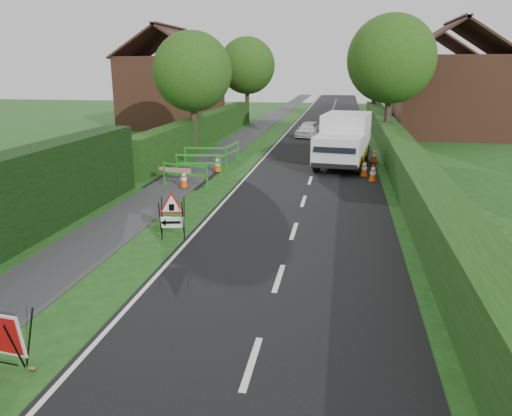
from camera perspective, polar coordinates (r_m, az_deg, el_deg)
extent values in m
plane|color=#194714|center=(11.39, -10.79, -9.09)|extent=(120.00, 120.00, 0.00)
cube|color=black|center=(44.89, 8.31, 9.62)|extent=(6.00, 90.00, 0.02)
cube|color=#2D2D30|center=(45.39, 1.26, 9.85)|extent=(2.00, 90.00, 0.02)
cube|color=#14380F|center=(33.17, -5.64, 7.54)|extent=(1.00, 24.00, 1.80)
cube|color=#14380F|center=(26.19, 15.69, 4.81)|extent=(1.20, 50.00, 1.50)
cube|color=brown|center=(42.01, -9.53, 12.91)|extent=(7.00, 7.00, 5.50)
cube|color=#331E19|center=(42.61, -12.11, 18.00)|extent=(4.00, 7.40, 2.58)
cube|color=#331E19|center=(41.46, -7.38, 18.28)|extent=(4.00, 7.40, 2.58)
cube|color=#331E19|center=(42.07, -9.85, 19.64)|extent=(0.25, 7.40, 0.18)
cube|color=brown|center=(38.35, 21.18, 11.83)|extent=(7.00, 7.00, 5.50)
cube|color=#331E19|center=(38.06, 19.07, 17.81)|extent=(4.00, 7.40, 2.58)
cube|color=#331E19|center=(38.71, 24.42, 17.24)|extent=(4.00, 7.40, 2.58)
cube|color=#331E19|center=(38.41, 21.95, 19.16)|extent=(0.25, 7.40, 0.18)
cube|color=brown|center=(52.30, 19.43, 12.79)|extent=(7.00, 7.00, 5.50)
cube|color=#331E19|center=(52.05, 17.84, 17.16)|extent=(4.00, 7.40, 2.58)
cube|color=#331E19|center=(52.60, 21.78, 16.79)|extent=(4.00, 7.40, 2.58)
cube|color=#331E19|center=(52.35, 19.94, 18.17)|extent=(0.25, 7.40, 0.18)
cylinder|color=#2D2116|center=(29.08, -7.06, 8.95)|extent=(0.36, 0.36, 2.62)
sphere|color=#1B3D10|center=(28.88, -7.28, 15.22)|extent=(4.40, 4.40, 4.40)
cylinder|color=#2D2116|center=(31.89, 14.72, 9.47)|extent=(0.36, 0.36, 2.97)
sphere|color=#1B3D10|center=(31.73, 15.21, 16.11)|extent=(5.20, 5.20, 5.20)
cylinder|color=#2D2116|center=(44.55, -1.01, 11.54)|extent=(0.36, 0.36, 2.80)
sphere|color=#1B3D10|center=(44.43, -1.03, 15.96)|extent=(4.80, 4.80, 4.80)
cylinder|color=#2D2116|center=(47.82, 13.26, 11.21)|extent=(0.36, 0.36, 2.45)
sphere|color=#1B3D10|center=(47.69, 13.49, 14.81)|extent=(4.20, 4.20, 4.20)
cylinder|color=black|center=(9.04, -25.87, -14.09)|extent=(0.07, 0.33, 0.91)
cylinder|color=black|center=(9.26, -24.45, -13.20)|extent=(0.07, 0.33, 0.91)
cylinder|color=black|center=(14.14, -10.88, -1.48)|extent=(0.11, 0.36, 1.17)
cylinder|color=black|center=(14.42, -10.71, -1.13)|extent=(0.11, 0.36, 1.17)
cylinder|color=black|center=(14.06, -8.33, -1.46)|extent=(0.11, 0.36, 1.17)
cylinder|color=black|center=(14.34, -8.21, -1.11)|extent=(0.11, 0.36, 1.17)
cube|color=white|center=(14.24, -9.53, -1.63)|extent=(0.64, 0.16, 0.32)
cube|color=black|center=(14.22, -9.54, -1.64)|extent=(0.46, 0.11, 0.07)
cone|color=black|center=(14.26, -10.55, -1.65)|extent=(0.18, 0.22, 0.19)
cube|color=black|center=(14.09, -9.62, 0.07)|extent=(0.15, 0.04, 0.19)
cube|color=silver|center=(25.85, 10.27, 8.32)|extent=(2.56, 3.68, 2.05)
cube|color=silver|center=(23.36, 9.36, 6.59)|extent=(2.40, 2.48, 1.26)
cube|color=black|center=(22.27, 8.99, 6.96)|extent=(1.89, 0.49, 0.58)
cube|color=yellow|center=(25.16, 7.44, 6.36)|extent=(0.72, 5.22, 0.26)
cube|color=yellow|center=(24.88, 12.33, 6.02)|extent=(0.72, 5.22, 0.26)
cube|color=black|center=(22.43, 8.90, 4.77)|extent=(2.08, 0.40, 0.21)
cylinder|color=black|center=(23.57, 6.96, 5.16)|extent=(0.37, 0.88, 0.85)
cylinder|color=black|center=(23.30, 11.61, 4.83)|extent=(0.37, 0.88, 0.85)
cylinder|color=black|center=(26.90, 8.35, 6.43)|extent=(0.37, 0.88, 0.85)
cylinder|color=black|center=(26.66, 12.43, 6.15)|extent=(0.37, 0.88, 0.85)
cube|color=black|center=(21.95, 13.17, 2.99)|extent=(0.38, 0.38, 0.04)
cone|color=#FF4908|center=(21.87, 13.23, 4.00)|extent=(0.32, 0.32, 0.75)
cylinder|color=white|center=(21.88, 13.23, 3.90)|extent=(0.25, 0.25, 0.14)
cylinder|color=white|center=(21.84, 13.26, 4.38)|extent=(0.17, 0.17, 0.10)
cube|color=black|center=(22.88, 12.22, 3.56)|extent=(0.38, 0.38, 0.04)
cone|color=#FF4908|center=(22.80, 12.27, 4.53)|extent=(0.32, 0.32, 0.75)
cylinder|color=white|center=(22.81, 12.27, 4.44)|extent=(0.25, 0.25, 0.14)
cylinder|color=white|center=(22.77, 12.30, 4.90)|extent=(0.17, 0.17, 0.10)
cube|color=black|center=(26.42, 13.32, 5.11)|extent=(0.38, 0.38, 0.04)
cone|color=#FF4908|center=(26.35, 13.38, 5.95)|extent=(0.32, 0.32, 0.75)
cylinder|color=white|center=(26.36, 13.37, 5.87)|extent=(0.25, 0.25, 0.14)
cylinder|color=white|center=(26.33, 13.40, 6.28)|extent=(0.17, 0.17, 0.10)
cube|color=black|center=(20.49, -8.21, 2.34)|extent=(0.38, 0.38, 0.04)
cone|color=#FF4908|center=(20.40, -8.26, 3.42)|extent=(0.32, 0.32, 0.75)
cylinder|color=white|center=(20.41, -8.25, 3.32)|extent=(0.25, 0.25, 0.14)
cylinder|color=white|center=(20.37, -8.27, 3.83)|extent=(0.17, 0.17, 0.10)
cube|color=black|center=(23.47, -4.43, 4.18)|extent=(0.38, 0.38, 0.04)
cone|color=#FF4908|center=(23.40, -4.45, 5.13)|extent=(0.32, 0.32, 0.75)
cylinder|color=white|center=(23.40, -4.45, 5.04)|extent=(0.25, 0.25, 0.14)
cylinder|color=white|center=(23.37, -4.46, 5.49)|extent=(0.17, 0.17, 0.10)
cube|color=#1C961B|center=(21.01, -10.46, 3.92)|extent=(0.06, 0.06, 1.00)
cube|color=#1C961B|center=(20.02, -5.61, 3.52)|extent=(0.06, 0.06, 1.00)
cube|color=#1C961B|center=(20.41, -8.14, 4.88)|extent=(1.97, 0.47, 0.08)
cube|color=#1C961B|center=(20.48, -8.10, 3.86)|extent=(1.97, 0.47, 0.08)
cube|color=#1C961B|center=(21.11, -10.39, 2.64)|extent=(0.13, 0.35, 0.04)
cube|color=#1C961B|center=(20.13, -5.57, 2.18)|extent=(0.13, 0.35, 0.04)
cube|color=#1C961B|center=(22.91, -9.05, 4.96)|extent=(0.06, 0.06, 1.00)
cube|color=#1C961B|center=(22.65, -4.03, 5.00)|extent=(0.06, 0.06, 1.00)
cube|color=#1C961B|center=(22.68, -6.59, 6.03)|extent=(1.98, 0.37, 0.08)
cube|color=#1C961B|center=(22.75, -6.56, 5.11)|extent=(1.98, 0.37, 0.08)
cube|color=#1C961B|center=(23.00, -8.99, 3.79)|extent=(0.12, 0.36, 0.04)
cube|color=#1C961B|center=(22.75, -4.01, 3.81)|extent=(0.12, 0.36, 0.04)
cube|color=#1C961B|center=(24.87, -8.08, 5.85)|extent=(0.06, 0.06, 1.00)
cube|color=#1C961B|center=(24.59, -3.47, 5.87)|extent=(0.06, 0.06, 1.00)
cube|color=#1C961B|center=(24.64, -5.82, 6.83)|extent=(1.99, 0.32, 0.08)
cube|color=#1C961B|center=(24.70, -5.79, 5.98)|extent=(1.99, 0.32, 0.08)
cube|color=#1C961B|center=(24.95, -8.04, 4.77)|extent=(0.11, 0.35, 0.04)
cube|color=#1C961B|center=(24.68, -3.45, 4.77)|extent=(0.11, 0.35, 0.04)
cube|color=#1C961B|center=(24.65, -3.51, 5.90)|extent=(0.06, 0.06, 1.00)
cube|color=#1C961B|center=(26.52, -2.06, 6.62)|extent=(0.06, 0.06, 1.00)
cube|color=#1C961B|center=(25.52, -2.77, 7.20)|extent=(0.26, 1.99, 0.08)
cube|color=#1C961B|center=(25.58, -2.76, 6.38)|extent=(0.26, 1.99, 0.08)
cube|color=#1C961B|center=(24.74, -3.49, 4.80)|extent=(0.35, 0.10, 0.04)
cube|color=#1C961B|center=(26.60, -2.05, 5.60)|extent=(0.35, 0.10, 0.04)
cube|color=red|center=(21.83, -9.21, 3.08)|extent=(1.49, 0.22, 0.25)
cylinder|color=#BF7F4C|center=(9.24, -24.13, -16.60)|extent=(0.12, 0.07, 0.07)
imported|color=white|center=(35.46, 6.03, 8.95)|extent=(1.90, 3.39, 1.09)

